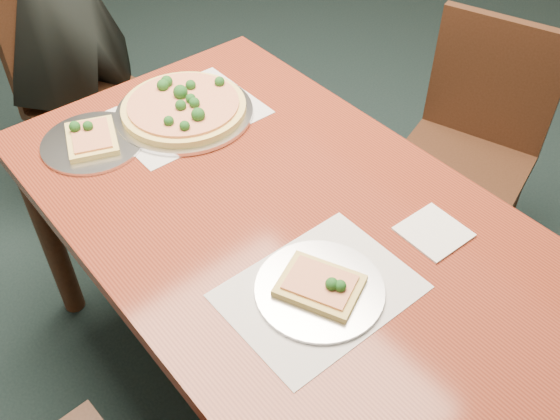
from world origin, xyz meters
TOP-DOWN VIEW (x-y plane):
  - ground at (0.00, 0.00)m, footprint 8.00×8.00m
  - dining_table at (-0.24, -0.39)m, footprint 0.90×1.50m
  - chair_far at (-0.23, 0.79)m, footprint 0.51×0.51m
  - chair_right at (0.63, -0.35)m, footprint 0.53×0.53m
  - placemat_main at (-0.20, 0.10)m, footprint 0.42×0.32m
  - placemat_near at (-0.33, -0.64)m, footprint 0.40×0.30m
  - pizza_pan at (-0.20, 0.10)m, footprint 0.40×0.40m
  - slice_plate_near at (-0.33, -0.64)m, footprint 0.28×0.28m
  - slice_plate_far at (-0.47, 0.14)m, footprint 0.28×0.28m
  - napkin at (-0.01, -0.68)m, footprint 0.14×0.14m

SIDE VIEW (x-z plane):
  - ground at x=0.00m, z-range 0.00..0.00m
  - chair_far at x=-0.23m, z-range 0.06..0.97m
  - chair_right at x=0.63m, z-range 0.06..0.97m
  - dining_table at x=-0.24m, z-range 0.28..1.03m
  - placemat_main at x=-0.20m, z-range 0.75..0.75m
  - placemat_near at x=-0.33m, z-range 0.75..0.75m
  - napkin at x=-0.01m, z-range 0.75..0.76m
  - slice_plate_far at x=-0.47m, z-range 0.73..0.79m
  - slice_plate_near at x=-0.33m, z-range 0.74..0.79m
  - pizza_pan at x=-0.20m, z-range 0.74..0.81m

